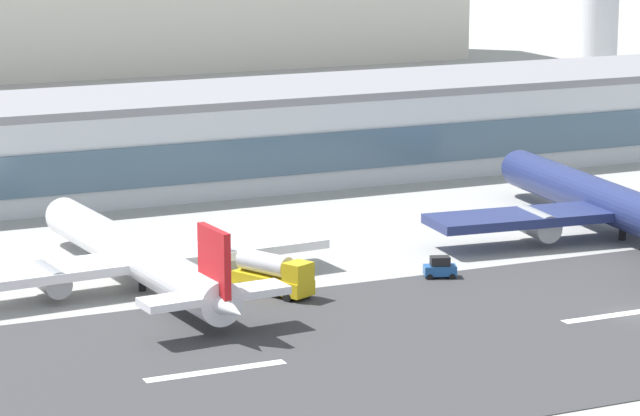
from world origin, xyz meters
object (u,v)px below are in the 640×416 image
at_px(terminal_building, 225,136).
at_px(service_fuel_truck_2, 273,274).
at_px(airliner_red_tail_gate_1, 141,260).
at_px(service_baggage_tug_1, 440,268).
at_px(airliner_gold_tail_gate_2, 622,209).

xyz_separation_m(terminal_building, service_fuel_truck_2, (-15.55, -53.21, -4.05)).
xyz_separation_m(airliner_red_tail_gate_1, service_fuel_truck_2, (11.03, -6.58, -1.01)).
bearing_deg(airliner_red_tail_gate_1, service_baggage_tug_1, -110.15).
bearing_deg(terminal_building, service_baggage_tug_1, -88.05).
relative_size(terminal_building, service_baggage_tug_1, 59.88).
bearing_deg(service_baggage_tug_1, terminal_building, -68.71).
distance_m(airliner_red_tail_gate_1, service_baggage_tug_1, 29.59).
bearing_deg(airliner_gold_tail_gate_2, terminal_building, 34.96).
relative_size(terminal_building, service_fuel_truck_2, 24.14).
bearing_deg(terminal_building, airliner_gold_tail_gate_2, -59.93).
xyz_separation_m(service_baggage_tug_1, service_fuel_truck_2, (-17.41, 1.33, 0.98)).
relative_size(terminal_building, airliner_gold_tail_gate_2, 4.07).
bearing_deg(airliner_red_tail_gate_1, airliner_gold_tail_gate_2, -96.37).
bearing_deg(service_fuel_truck_2, service_baggage_tug_1, 60.65).
xyz_separation_m(airliner_red_tail_gate_1, airliner_gold_tail_gate_2, (54.55, -1.67, 0.43)).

